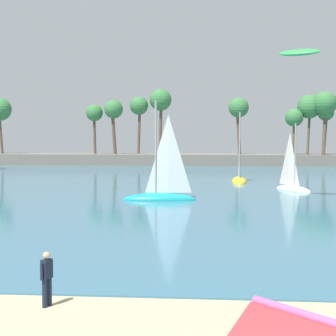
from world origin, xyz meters
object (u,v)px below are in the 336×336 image
object	(u,v)px
sailboat_mid_bay	(292,184)
kite_aloft_low_near_shore	(300,52)
person_at_waterline	(47,277)
sailboat_toward_headland	(239,175)
folded_kite	(301,325)
sailboat_far_left	(161,190)

from	to	relation	value
sailboat_mid_bay	kite_aloft_low_near_shore	distance (m)	13.44
person_at_waterline	sailboat_toward_headland	xyz separation A→B (m)	(7.86, 41.98, -0.12)
person_at_waterline	kite_aloft_low_near_shore	distance (m)	29.75
kite_aloft_low_near_shore	sailboat_mid_bay	bearing A→B (deg)	-73.72
folded_kite	sailboat_far_left	bearing A→B (deg)	102.02
sailboat_far_left	folded_kite	bearing A→B (deg)	-77.98
sailboat_toward_headland	folded_kite	bearing A→B (deg)	-90.98
person_at_waterline	folded_kite	bearing A→B (deg)	-20.52
person_at_waterline	sailboat_mid_bay	xyz separation A→B (m)	(12.21, 33.83, -0.25)
sailboat_far_left	sailboat_toward_headland	bearing A→B (deg)	67.27
sailboat_far_left	kite_aloft_low_near_shore	world-z (taller)	kite_aloft_low_near_shore
sailboat_mid_bay	sailboat_far_left	distance (m)	13.79
folded_kite	person_at_waterline	world-z (taller)	person_at_waterline
sailboat_toward_headland	sailboat_mid_bay	bearing A→B (deg)	-61.90
sailboat_toward_headland	person_at_waterline	bearing A→B (deg)	-100.60
sailboat_mid_bay	sailboat_far_left	world-z (taller)	sailboat_far_left
sailboat_far_left	sailboat_mid_bay	bearing A→B (deg)	35.97
sailboat_mid_bay	sailboat_toward_headland	xyz separation A→B (m)	(-4.35, 8.15, 0.13)
folded_kite	kite_aloft_low_near_shore	world-z (taller)	kite_aloft_low_near_shore
folded_kite	kite_aloft_low_near_shore	bearing A→B (deg)	81.38
sailboat_mid_bay	sailboat_toward_headland	bearing A→B (deg)	118.10
person_at_waterline	sailboat_toward_headland	bearing A→B (deg)	79.40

